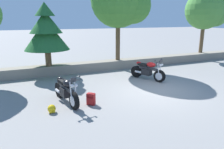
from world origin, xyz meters
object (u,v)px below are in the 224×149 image
Objects in this scene: motorcycle_red_centre at (148,71)px; leafy_tree_far_right at (207,11)px; rider_backpack at (91,98)px; leafy_tree_mid_right at (121,1)px; rider_helmet at (52,109)px; motorcycle_black_near_left at (66,91)px; pine_tree_mid_left at (46,30)px.

motorcycle_red_centre is 8.37m from leafy_tree_far_right.
motorcycle_red_centre is 4.14× the size of rider_backpack.
leafy_tree_mid_right is 1.14× the size of leafy_tree_far_right.
rider_backpack is 0.09× the size of leafy_tree_mid_right.
rider_helmet is at bearing -156.56° from leafy_tree_far_right.
rider_backpack is at bearing -34.34° from motorcycle_black_near_left.
leafy_tree_mid_right is 7.26m from leafy_tree_far_right.
motorcycle_black_near_left is 4.37× the size of rider_backpack.
leafy_tree_far_right is (7.05, 3.15, 3.22)m from motorcycle_red_centre.
pine_tree_mid_left is 0.65× the size of leafy_tree_mid_right.
motorcycle_black_near_left is 12.94m from leafy_tree_far_right.
rider_helmet is 5.65m from pine_tree_mid_left.
motorcycle_black_near_left and motorcycle_red_centre have the same top height.
leafy_tree_mid_right is at bearing 45.28° from motorcycle_black_near_left.
motorcycle_red_centre is 6.94× the size of rider_helmet.
motorcycle_red_centre is at bearing 22.57° from rider_helmet.
leafy_tree_far_right reaches higher than rider_helmet.
motorcycle_red_centre is at bearing -155.92° from leafy_tree_far_right.
leafy_tree_mid_right is (-0.19, 2.94, 3.65)m from motorcycle_red_centre.
leafy_tree_far_right is (11.74, 0.25, 1.18)m from pine_tree_mid_left.
motorcycle_black_near_left is 1.00m from rider_helmet.
leafy_tree_mid_right reaches higher than motorcycle_red_centre.
pine_tree_mid_left reaches higher than rider_helmet.
leafy_tree_mid_right is at bearing 54.13° from rider_backpack.
motorcycle_black_near_left is 4.86m from pine_tree_mid_left.
rider_backpack is at bearing -154.40° from leafy_tree_far_right.
rider_helmet is 0.06× the size of leafy_tree_far_right.
motorcycle_black_near_left is 0.39× the size of leafy_tree_mid_right.
leafy_tree_mid_right reaches higher than rider_backpack.
motorcycle_black_near_left reaches higher than rider_helmet.
leafy_tree_mid_right reaches higher than motorcycle_black_near_left.
motorcycle_red_centre is at bearing -86.23° from leafy_tree_mid_right.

